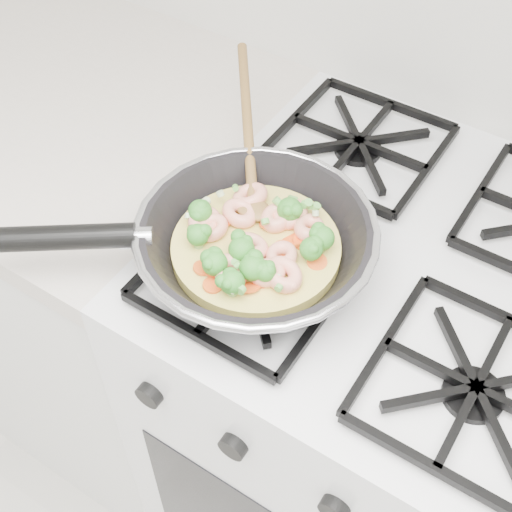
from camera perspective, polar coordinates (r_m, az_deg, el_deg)
The scene contains 3 objects.
stove at distance 1.30m, azimuth 8.99°, elevation -12.78°, with size 0.60×0.60×0.92m.
counter_left at distance 1.61m, azimuth -17.13°, elevation 1.32°, with size 1.00×0.60×0.90m.
skillet at distance 0.85m, azimuth -0.38°, elevation 1.24°, with size 0.43×0.49×0.10m.
Camera 1 is at (0.16, 1.09, 1.60)m, focal length 48.90 mm.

